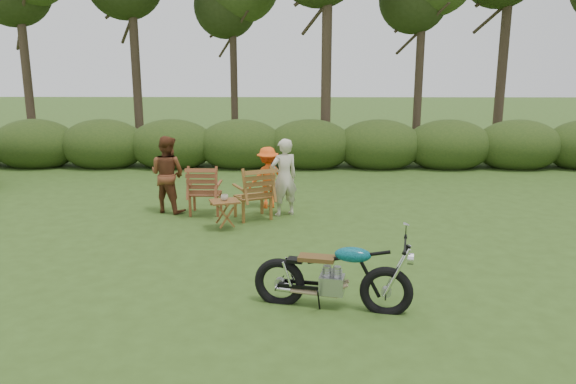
{
  "coord_description": "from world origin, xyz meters",
  "views": [
    {
      "loc": [
        -0.42,
        -7.1,
        3.06
      ],
      "look_at": [
        -0.54,
        2.0,
        0.9
      ],
      "focal_mm": 35.0,
      "sensor_mm": 36.0,
      "label": 1
    }
  ],
  "objects_px": {
    "lawn_chair_right": "(253,218)",
    "side_table": "(225,215)",
    "adult_a": "(284,215)",
    "adult_b": "(169,211)",
    "lawn_chair_left": "(206,214)",
    "cup": "(224,197)",
    "motorcycle": "(331,307)",
    "child": "(268,207)"
  },
  "relations": [
    {
      "from": "lawn_chair_left",
      "to": "adult_b",
      "type": "height_order",
      "value": "adult_b"
    },
    {
      "from": "motorcycle",
      "to": "adult_b",
      "type": "xyz_separation_m",
      "value": [
        -3.06,
        4.54,
        0.0
      ]
    },
    {
      "from": "adult_a",
      "to": "child",
      "type": "height_order",
      "value": "adult_a"
    },
    {
      "from": "cup",
      "to": "child",
      "type": "height_order",
      "value": "cup"
    },
    {
      "from": "adult_b",
      "to": "side_table",
      "type": "bearing_deg",
      "value": 160.22
    },
    {
      "from": "motorcycle",
      "to": "lawn_chair_left",
      "type": "distance_m",
      "value": 4.95
    },
    {
      "from": "motorcycle",
      "to": "cup",
      "type": "relative_size",
      "value": 14.08
    },
    {
      "from": "cup",
      "to": "adult_a",
      "type": "distance_m",
      "value": 1.55
    },
    {
      "from": "lawn_chair_left",
      "to": "cup",
      "type": "xyz_separation_m",
      "value": [
        0.52,
        -1.04,
        0.6
      ]
    },
    {
      "from": "lawn_chair_right",
      "to": "adult_b",
      "type": "height_order",
      "value": "adult_b"
    },
    {
      "from": "motorcycle",
      "to": "lawn_chair_right",
      "type": "relative_size",
      "value": 1.8
    },
    {
      "from": "motorcycle",
      "to": "child",
      "type": "relative_size",
      "value": 1.47
    },
    {
      "from": "lawn_chair_left",
      "to": "cup",
      "type": "distance_m",
      "value": 1.3
    },
    {
      "from": "lawn_chair_left",
      "to": "adult_a",
      "type": "bearing_deg",
      "value": 177.3
    },
    {
      "from": "adult_a",
      "to": "adult_b",
      "type": "height_order",
      "value": "adult_b"
    },
    {
      "from": "lawn_chair_left",
      "to": "child",
      "type": "height_order",
      "value": "child"
    },
    {
      "from": "motorcycle",
      "to": "side_table",
      "type": "xyz_separation_m",
      "value": [
        -1.76,
        3.34,
        0.27
      ]
    },
    {
      "from": "adult_a",
      "to": "adult_b",
      "type": "bearing_deg",
      "value": -31.32
    },
    {
      "from": "side_table",
      "to": "child",
      "type": "bearing_deg",
      "value": 65.53
    },
    {
      "from": "cup",
      "to": "adult_a",
      "type": "bearing_deg",
      "value": 41.41
    },
    {
      "from": "motorcycle",
      "to": "adult_a",
      "type": "height_order",
      "value": "adult_a"
    },
    {
      "from": "lawn_chair_left",
      "to": "adult_b",
      "type": "distance_m",
      "value": 0.8
    },
    {
      "from": "lawn_chair_left",
      "to": "side_table",
      "type": "distance_m",
      "value": 1.21
    },
    {
      "from": "lawn_chair_left",
      "to": "side_table",
      "type": "relative_size",
      "value": 1.86
    },
    {
      "from": "lawn_chair_left",
      "to": "lawn_chair_right",
      "type": "bearing_deg",
      "value": 161.96
    },
    {
      "from": "motorcycle",
      "to": "adult_b",
      "type": "bearing_deg",
      "value": 135.78
    },
    {
      "from": "child",
      "to": "cup",
      "type": "bearing_deg",
      "value": 40.3
    },
    {
      "from": "child",
      "to": "adult_a",
      "type": "bearing_deg",
      "value": 95.24
    },
    {
      "from": "lawn_chair_right",
      "to": "side_table",
      "type": "xyz_separation_m",
      "value": [
        -0.46,
        -0.73,
        0.27
      ]
    },
    {
      "from": "lawn_chair_right",
      "to": "cup",
      "type": "xyz_separation_m",
      "value": [
        -0.46,
        -0.71,
        0.6
      ]
    },
    {
      "from": "child",
      "to": "adult_b",
      "type": "bearing_deg",
      "value": -14.49
    },
    {
      "from": "adult_a",
      "to": "child",
      "type": "relative_size",
      "value": 1.2
    },
    {
      "from": "lawn_chair_left",
      "to": "child",
      "type": "distance_m",
      "value": 1.34
    },
    {
      "from": "cup",
      "to": "lawn_chair_right",
      "type": "bearing_deg",
      "value": 56.72
    },
    {
      "from": "lawn_chair_left",
      "to": "adult_a",
      "type": "distance_m",
      "value": 1.59
    },
    {
      "from": "lawn_chair_left",
      "to": "adult_a",
      "type": "height_order",
      "value": "adult_a"
    },
    {
      "from": "side_table",
      "to": "cup",
      "type": "height_order",
      "value": "cup"
    },
    {
      "from": "cup",
      "to": "lawn_chair_left",
      "type": "bearing_deg",
      "value": 116.48
    },
    {
      "from": "lawn_chair_left",
      "to": "adult_b",
      "type": "bearing_deg",
      "value": -9.85
    },
    {
      "from": "side_table",
      "to": "adult_a",
      "type": "distance_m",
      "value": 1.47
    },
    {
      "from": "lawn_chair_right",
      "to": "cup",
      "type": "relative_size",
      "value": 7.81
    },
    {
      "from": "motorcycle",
      "to": "side_table",
      "type": "distance_m",
      "value": 3.78
    }
  ]
}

